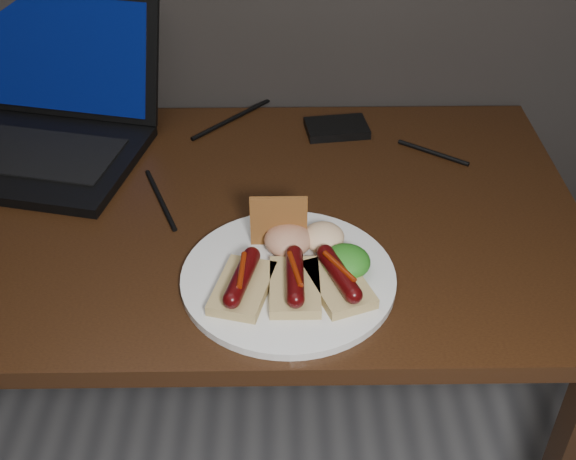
{
  "coord_description": "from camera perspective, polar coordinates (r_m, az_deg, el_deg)",
  "views": [
    {
      "loc": [
        0.21,
        0.42,
        1.45
      ],
      "look_at": [
        0.22,
        1.23,
        0.82
      ],
      "focal_mm": 45.0,
      "sensor_mm": 36.0,
      "label": 1
    }
  ],
  "objects": [
    {
      "name": "desk",
      "position": [
        1.26,
        -10.01,
        -1.65
      ],
      "size": [
        1.4,
        0.7,
        0.75
      ],
      "color": "#311B0C",
      "rests_on": "ground"
    },
    {
      "name": "hard_drive",
      "position": [
        1.4,
        3.87,
        8.04
      ],
      "size": [
        0.13,
        0.09,
        0.02
      ],
      "primitive_type": "cube",
      "rotation": [
        0.0,
        0.0,
        0.13
      ],
      "color": "black",
      "rests_on": "desk"
    },
    {
      "name": "bread_sausage_right",
      "position": [
        1.01,
        4.02,
        -3.92
      ],
      "size": [
        0.11,
        0.13,
        0.04
      ],
      "color": "tan",
      "rests_on": "plate"
    },
    {
      "name": "salsa_mound",
      "position": [
        1.07,
        0.01,
        -0.78
      ],
      "size": [
        0.07,
        0.07,
        0.04
      ],
      "primitive_type": "ellipsoid",
      "color": "maroon",
      "rests_on": "plate"
    },
    {
      "name": "bread_sausage_center",
      "position": [
        1.0,
        0.54,
        -4.13
      ],
      "size": [
        0.07,
        0.12,
        0.04
      ],
      "color": "tan",
      "rests_on": "plate"
    },
    {
      "name": "plate",
      "position": [
        1.05,
        0.02,
        -3.78
      ],
      "size": [
        0.32,
        0.32,
        0.01
      ],
      "primitive_type": "cylinder",
      "rotation": [
        0.0,
        0.0,
        -0.04
      ],
      "color": "silver",
      "rests_on": "desk"
    },
    {
      "name": "desk_cables",
      "position": [
        1.33,
        -9.91,
        5.57
      ],
      "size": [
        1.06,
        0.44,
        0.01
      ],
      "color": "black",
      "rests_on": "desk"
    },
    {
      "name": "coleslaw_mound",
      "position": [
        1.08,
        2.8,
        -0.55
      ],
      "size": [
        0.06,
        0.06,
        0.04
      ],
      "primitive_type": "ellipsoid",
      "color": "beige",
      "rests_on": "plate"
    },
    {
      "name": "crispbread",
      "position": [
        1.07,
        -0.74,
        0.73
      ],
      "size": [
        0.09,
        0.01,
        0.08
      ],
      "primitive_type": "cube",
      "color": "#AC642F",
      "rests_on": "plate"
    },
    {
      "name": "salad_greens",
      "position": [
        1.04,
        4.63,
        -2.5
      ],
      "size": [
        0.07,
        0.07,
        0.04
      ],
      "primitive_type": "ellipsoid",
      "color": "#1A6013",
      "rests_on": "plate"
    },
    {
      "name": "laptop",
      "position": [
        1.42,
        -19.51,
        8.25
      ],
      "size": [
        0.49,
        0.45,
        0.25
      ],
      "color": "black",
      "rests_on": "desk"
    },
    {
      "name": "bread_sausage_left",
      "position": [
        1.0,
        -3.63,
        -4.21
      ],
      "size": [
        0.1,
        0.13,
        0.04
      ],
      "color": "tan",
      "rests_on": "plate"
    }
  ]
}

